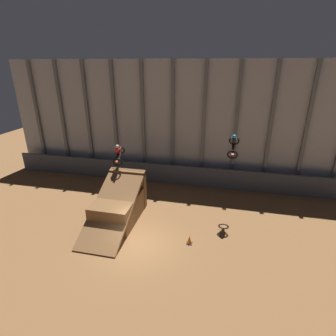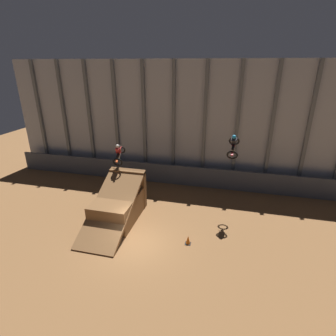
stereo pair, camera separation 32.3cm
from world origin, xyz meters
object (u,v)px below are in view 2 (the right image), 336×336
Objects in this scene: dirt_ramp at (120,204)px; rider_bike_left_air at (119,154)px; rider_bike_right_air at (233,145)px; traffic_cone_near_ramp at (188,240)px.

rider_bike_left_air is at bearing 109.53° from dirt_ramp.
rider_bike_right_air is 3.22× the size of traffic_cone_near_ramp.
traffic_cone_near_ramp is at bearing -19.69° from dirt_ramp.
traffic_cone_near_ramp is at bearing -116.55° from rider_bike_right_air.
dirt_ramp is at bearing -162.11° from rider_bike_right_air.
traffic_cone_near_ramp is (6.10, -4.02, -3.83)m from rider_bike_left_air.
rider_bike_left_air is 1.02× the size of rider_bike_right_air.
rider_bike_right_air reaches higher than rider_bike_left_air.
rider_bike_left_air is 3.28× the size of traffic_cone_near_ramp.
rider_bike_right_air is (8.32, -0.06, 1.26)m from rider_bike_left_air.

